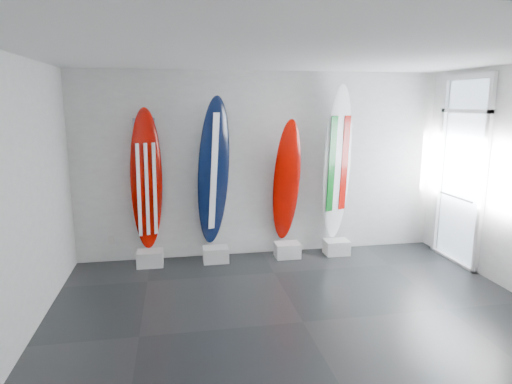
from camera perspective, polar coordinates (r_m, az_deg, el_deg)
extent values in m
plane|color=black|center=(5.39, 6.07, -16.32)|extent=(6.00, 6.00, 0.00)
plane|color=white|center=(4.80, 6.86, 17.30)|extent=(6.00, 6.00, 0.00)
plane|color=silver|center=(7.27, 0.80, 3.50)|extent=(6.00, 0.00, 6.00)
plane|color=silver|center=(2.68, 22.19, -11.46)|extent=(6.00, 0.00, 6.00)
plane|color=silver|center=(4.95, -29.11, -1.74)|extent=(0.00, 5.00, 5.00)
cube|color=white|center=(7.17, -13.49, -8.31)|extent=(0.40, 0.30, 0.24)
ellipsoid|color=#8D0500|center=(6.96, -13.91, 1.48)|extent=(0.52, 0.34, 2.20)
cube|color=white|center=(7.18, -5.21, -8.01)|extent=(0.40, 0.30, 0.24)
ellipsoid|color=black|center=(6.95, -5.48, 2.47)|extent=(0.65, 0.58, 2.38)
cube|color=white|center=(7.36, 4.05, -7.47)|extent=(0.40, 0.30, 0.24)
ellipsoid|color=#8D0500|center=(7.17, 3.98, 1.35)|extent=(0.52, 0.47, 2.03)
cube|color=white|center=(7.61, 10.33, -7.00)|extent=(0.40, 0.30, 0.24)
ellipsoid|color=white|center=(7.39, 10.44, 3.59)|extent=(0.61, 0.40, 2.56)
cube|color=silver|center=(7.44, -18.14, -5.96)|extent=(0.09, 0.02, 0.13)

